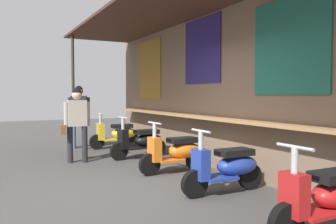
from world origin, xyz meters
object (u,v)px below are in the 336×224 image
(scooter_blue, at_px, (228,167))
(scooter_red, at_px, (327,197))
(scooter_black, at_px, (142,141))
(scooter_orange, at_px, (177,152))
(scooter_yellow, at_px, (118,134))
(shopper_browsing, at_px, (79,110))
(shopper_with_handbag, at_px, (76,118))

(scooter_blue, height_order, scooter_red, same)
(scooter_black, distance_m, scooter_red, 4.94)
(scooter_black, bearing_deg, scooter_orange, 85.73)
(scooter_black, bearing_deg, scooter_red, 85.73)
(scooter_yellow, distance_m, scooter_blue, 4.90)
(scooter_yellow, height_order, shopper_browsing, shopper_browsing)
(scooter_black, height_order, shopper_with_handbag, shopper_with_handbag)
(scooter_orange, xyz_separation_m, shopper_with_handbag, (-1.80, -1.47, 0.57))
(shopper_browsing, bearing_deg, scooter_red, -153.86)
(scooter_red, xyz_separation_m, shopper_browsing, (-6.97, -0.97, 0.66))
(scooter_orange, bearing_deg, shopper_browsing, -77.95)
(scooter_yellow, height_order, scooter_blue, same)
(scooter_red, bearing_deg, scooter_yellow, -88.98)
(scooter_black, height_order, scooter_orange, same)
(shopper_with_handbag, bearing_deg, scooter_yellow, 138.30)
(scooter_yellow, bearing_deg, shopper_with_handbag, 49.00)
(scooter_orange, relative_size, shopper_with_handbag, 0.88)
(scooter_yellow, distance_m, scooter_red, 6.60)
(scooter_black, bearing_deg, shopper_browsing, -68.79)
(scooter_blue, distance_m, shopper_with_handbag, 3.72)
(scooter_yellow, relative_size, scooter_blue, 1.00)
(scooter_red, bearing_deg, scooter_blue, -88.98)
(scooter_yellow, height_order, scooter_black, same)
(scooter_blue, bearing_deg, scooter_yellow, -89.43)
(scooter_yellow, xyz_separation_m, scooter_red, (6.60, 0.00, 0.00))
(scooter_black, xyz_separation_m, shopper_browsing, (-2.03, -0.97, 0.66))
(scooter_yellow, bearing_deg, scooter_red, 92.76)
(shopper_with_handbag, bearing_deg, scooter_blue, 25.71)
(scooter_blue, relative_size, scooter_red, 1.00)
(scooter_red, distance_m, shopper_with_handbag, 5.31)
(scooter_red, relative_size, shopper_browsing, 0.82)
(scooter_orange, relative_size, shopper_browsing, 0.83)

